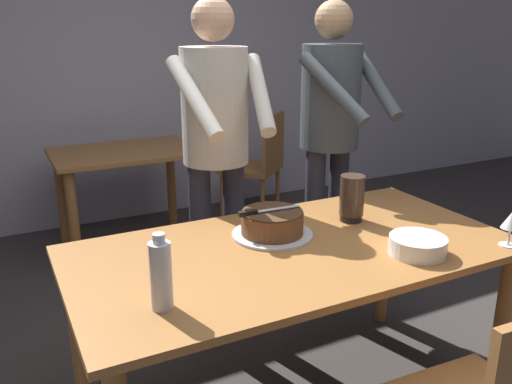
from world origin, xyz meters
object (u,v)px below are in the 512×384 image
Objects in this scene: cake_on_platter at (272,224)px; person_standing_beside at (331,125)px; plate_stack at (418,245)px; water_bottle at (161,275)px; person_cutting_cake at (216,137)px; main_dining_table at (294,269)px; background_table at (125,172)px; wine_glass_near at (511,221)px; cake_knife at (257,212)px; hurricane_lamp at (352,198)px; background_chair_0 at (259,162)px.

person_standing_beside reaches higher than cake_on_platter.
water_bottle is (-1.00, 0.05, 0.08)m from plate_stack.
person_cutting_cake is 0.69m from person_standing_beside.
person_standing_beside reaches higher than main_dining_table.
wine_glass_near is at bearing -68.52° from background_table.
wine_glass_near is at bearing -31.24° from cake_knife.
hurricane_lamp is at bearing 20.23° from water_bottle.
wine_glass_near is 0.08× the size of person_standing_beside.
main_dining_table is 8.44× the size of hurricane_lamp.
hurricane_lamp is 2.15m from background_chair_0.
background_table is at bearing 95.22° from main_dining_table.
person_cutting_cake is at bearing 129.36° from hurricane_lamp.
cake_on_platter is (-0.02, 0.14, 0.15)m from main_dining_table.
wine_glass_near is at bearing -51.83° from person_cutting_cake.
cake_knife reaches higher than main_dining_table.
person_standing_beside is (0.66, 0.55, 0.27)m from cake_on_platter.
person_cutting_cake reaches higher than plate_stack.
wine_glass_near is (0.87, -0.52, -0.01)m from cake_knife.
person_standing_beside is at bearing 36.34° from water_bottle.
person_standing_beside reaches higher than background_table.
cake_knife is 0.48m from hurricane_lamp.
person_standing_beside reaches higher than water_bottle.
person_standing_beside is (0.69, 0.03, 0.00)m from person_cutting_cake.
person_standing_beside reaches higher than background_chair_0.
main_dining_table is 1.97× the size of background_chair_0.
person_standing_beside is at bearing 65.09° from hurricane_lamp.
wine_glass_near reaches higher than plate_stack.
main_dining_table is 6.54× the size of cake_knife.
cake_on_platter is 0.41m from hurricane_lamp.
cake_on_platter is at bearing 134.50° from plate_stack.
water_bottle is 0.15× the size of person_cutting_cake.
water_bottle reaches higher than background_chair_0.
wine_glass_near is 0.58× the size of water_bottle.
hurricane_lamp is 0.23× the size of background_chair_0.
person_standing_beside is at bearing -58.73° from background_table.
hurricane_lamp reaches higher than plate_stack.
person_standing_beside is at bearing -102.37° from background_chair_0.
cake_on_platter is at bearing -140.09° from person_standing_beside.
background_chair_0 is at bearing 56.73° from water_bottle.
background_chair_0 is at bearing 77.63° from person_standing_beside.
plate_stack is (0.48, -0.42, -0.08)m from cake_knife.
hurricane_lamp is 0.12× the size of person_cutting_cake.
cake_knife is at bearing 176.61° from cake_on_platter.
plate_stack is 0.88× the size of water_bottle.
plate_stack is 1.05× the size of hurricane_lamp.
main_dining_table is at bearing 144.50° from plate_stack.
background_table is (-0.57, 1.91, -0.28)m from hurricane_lamp.
wine_glass_near is at bearing -53.08° from hurricane_lamp.
person_standing_beside is at bearing 97.01° from wine_glass_near.
main_dining_table is 1.77× the size of background_table.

